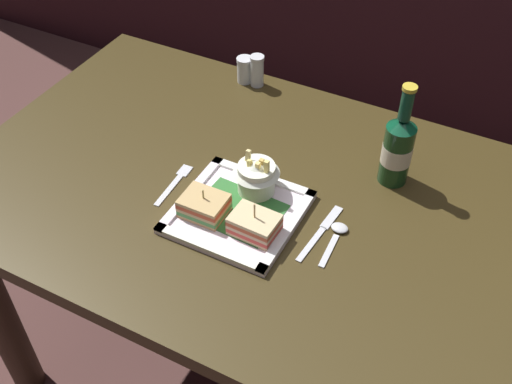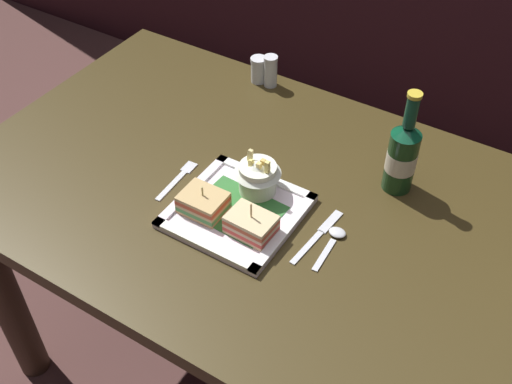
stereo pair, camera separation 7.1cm
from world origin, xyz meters
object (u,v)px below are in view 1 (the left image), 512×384
(fries_cup, at_px, (256,174))
(fork, at_px, (175,182))
(beer_bottle, at_px, (398,148))
(knife, at_px, (322,230))
(dining_table, at_px, (272,239))
(pepper_shaker, at_px, (257,72))
(square_plate, at_px, (238,212))
(spoon, at_px, (337,233))
(sandwich_half_right, at_px, (255,225))
(sandwich_half_left, at_px, (204,206))
(salt_shaker, at_px, (245,71))

(fries_cup, height_order, fork, fries_cup)
(beer_bottle, distance_m, knife, 0.24)
(dining_table, distance_m, fork, 0.25)
(pepper_shaker, bearing_deg, knife, -48.59)
(fries_cup, distance_m, pepper_shaker, 0.41)
(square_plate, bearing_deg, spoon, 11.38)
(dining_table, distance_m, sandwich_half_right, 0.20)
(sandwich_half_right, xyz_separation_m, pepper_shaker, (-0.24, 0.47, 0.01))
(knife, relative_size, spoon, 1.45)
(fork, height_order, pepper_shaker, pepper_shaker)
(sandwich_half_left, xyz_separation_m, sandwich_half_right, (0.11, -0.00, 0.00))
(salt_shaker, bearing_deg, sandwich_half_left, -71.30)
(fork, xyz_separation_m, pepper_shaker, (-0.02, 0.42, 0.04))
(dining_table, height_order, spoon, spoon)
(dining_table, xyz_separation_m, salt_shaker, (-0.26, 0.36, 0.16))
(square_plate, height_order, pepper_shaker, pepper_shaker)
(sandwich_half_right, distance_m, knife, 0.14)
(sandwich_half_right, xyz_separation_m, salt_shaker, (-0.27, 0.47, -0.00))
(fork, relative_size, pepper_shaker, 1.64)
(pepper_shaker, bearing_deg, fork, -87.92)
(fork, bearing_deg, fries_cup, 16.25)
(sandwich_half_left, xyz_separation_m, salt_shaker, (-0.16, 0.47, -0.00))
(sandwich_half_left, relative_size, pepper_shaker, 1.07)
(dining_table, xyz_separation_m, sandwich_half_left, (-0.10, -0.12, 0.16))
(sandwich_half_right, height_order, knife, sandwich_half_right)
(square_plate, height_order, beer_bottle, beer_bottle)
(dining_table, bearing_deg, spoon, -13.57)
(dining_table, xyz_separation_m, fries_cup, (-0.04, -0.01, 0.19))
(dining_table, distance_m, knife, 0.19)
(beer_bottle, xyz_separation_m, knife, (-0.07, -0.21, -0.09))
(sandwich_half_left, relative_size, fork, 0.65)
(sandwich_half_left, bearing_deg, salt_shaker, 108.70)
(pepper_shaker, bearing_deg, sandwich_half_left, -75.27)
(sandwich_half_right, bearing_deg, sandwich_half_left, 180.00)
(dining_table, xyz_separation_m, sandwich_half_right, (0.01, -0.12, 0.16))
(dining_table, xyz_separation_m, spoon, (0.16, -0.04, 0.14))
(dining_table, height_order, sandwich_half_left, sandwich_half_left)
(sandwich_half_right, xyz_separation_m, fork, (-0.22, 0.06, -0.03))
(knife, distance_m, spoon, 0.03)
(square_plate, relative_size, pepper_shaker, 2.93)
(sandwich_half_left, bearing_deg, spoon, 16.46)
(fork, xyz_separation_m, knife, (0.34, 0.02, 0.00))
(sandwich_half_right, height_order, fries_cup, fries_cup)
(knife, relative_size, pepper_shaker, 2.08)
(pepper_shaker, bearing_deg, square_plate, -67.43)
(spoon, xyz_separation_m, pepper_shaker, (-0.38, 0.40, 0.03))
(knife, bearing_deg, square_plate, -167.64)
(fork, height_order, salt_shaker, salt_shaker)
(fries_cup, relative_size, beer_bottle, 0.41)
(dining_table, relative_size, fork, 10.02)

